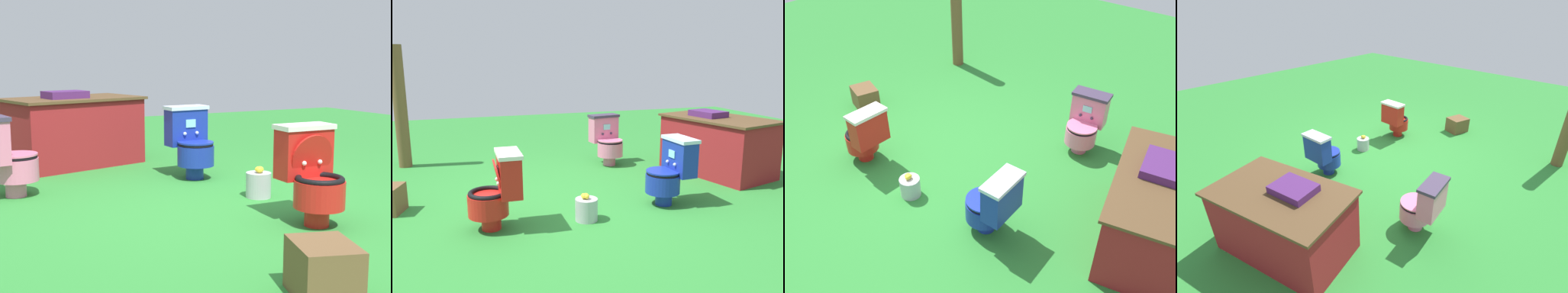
% 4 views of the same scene
% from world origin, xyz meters
% --- Properties ---
extents(ground, '(14.00, 14.00, 0.00)m').
position_xyz_m(ground, '(0.00, 0.00, 0.00)').
color(ground, '#2D8433').
extents(toilet_red, '(0.44, 0.50, 0.73)m').
position_xyz_m(toilet_red, '(0.42, -0.66, 0.37)').
color(toilet_red, red).
rests_on(toilet_red, ground).
extents(toilet_pink, '(0.55, 0.47, 0.73)m').
position_xyz_m(toilet_pink, '(-1.45, 1.15, 0.37)').
color(toilet_pink, pink).
rests_on(toilet_pink, ground).
extents(toilet_blue, '(0.44, 0.51, 0.73)m').
position_xyz_m(toilet_blue, '(0.35, 1.17, 0.37)').
color(toilet_blue, '#192D9E').
rests_on(toilet_blue, ground).
extents(vendor_table, '(1.63, 1.19, 0.85)m').
position_xyz_m(vendor_table, '(-0.52, 2.40, 0.39)').
color(vendor_table, maroon).
rests_on(vendor_table, ground).
extents(wooden_post, '(0.18, 0.18, 1.73)m').
position_xyz_m(wooden_post, '(-2.25, -1.68, 0.87)').
color(wooden_post, brown).
rests_on(wooden_post, ground).
extents(lemon_bucket, '(0.22, 0.22, 0.28)m').
position_xyz_m(lemon_bucket, '(0.51, 0.17, 0.12)').
color(lemon_bucket, '#B7B7BF').
rests_on(lemon_bucket, ground).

